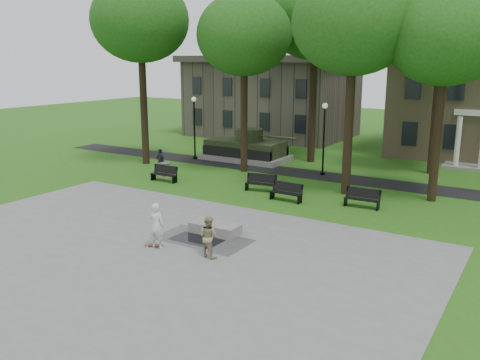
# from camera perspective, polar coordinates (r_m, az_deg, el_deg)

# --- Properties ---
(ground) EXTENTS (120.00, 120.00, 0.00)m
(ground) POSITION_cam_1_polar(r_m,az_deg,el_deg) (23.84, -3.48, -4.84)
(ground) COLOR #2F5714
(ground) RESTS_ON ground
(plaza) EXTENTS (22.00, 16.00, 0.02)m
(plaza) POSITION_cam_1_polar(r_m,az_deg,el_deg) (20.22, -11.77, -8.49)
(plaza) COLOR gray
(plaza) RESTS_ON ground
(footpath) EXTENTS (44.00, 2.60, 0.01)m
(footpath) POSITION_cam_1_polar(r_m,az_deg,el_deg) (33.98, 8.26, 0.60)
(footpath) COLOR black
(footpath) RESTS_ON ground
(building_left) EXTENTS (15.00, 10.00, 7.20)m
(building_left) POSITION_cam_1_polar(r_m,az_deg,el_deg) (51.16, 3.61, 9.05)
(building_left) COLOR #4C443D
(building_left) RESTS_ON ground
(tree_0) EXTENTS (6.80, 6.80, 12.97)m
(tree_0) POSITION_cam_1_polar(r_m,az_deg,el_deg) (37.31, -11.15, 17.12)
(tree_0) COLOR black
(tree_0) RESTS_ON ground
(tree_1) EXTENTS (6.20, 6.20, 11.63)m
(tree_1) POSITION_cam_1_polar(r_m,az_deg,el_deg) (33.93, 0.47, 15.94)
(tree_1) COLOR black
(tree_1) RESTS_ON ground
(tree_2) EXTENTS (6.60, 6.60, 12.16)m
(tree_2) POSITION_cam_1_polar(r_m,az_deg,el_deg) (28.68, 12.65, 16.82)
(tree_2) COLOR black
(tree_2) RESTS_ON ground
(tree_3) EXTENTS (6.00, 6.00, 11.19)m
(tree_3) POSITION_cam_1_polar(r_m,az_deg,el_deg) (28.44, 22.14, 14.76)
(tree_3) COLOR black
(tree_3) RESTS_ON ground
(tree_4) EXTENTS (7.20, 7.20, 13.50)m
(tree_4) POSITION_cam_1_polar(r_m,az_deg,el_deg) (37.74, 8.46, 17.72)
(tree_4) COLOR black
(tree_4) RESTS_ON ground
(tree_5) EXTENTS (6.40, 6.40, 12.44)m
(tree_5) POSITION_cam_1_polar(r_m,az_deg,el_deg) (35.64, 21.91, 16.04)
(tree_5) COLOR black
(tree_5) RESTS_ON ground
(lamp_left) EXTENTS (0.36, 0.36, 4.73)m
(lamp_left) POSITION_cam_1_polar(r_m,az_deg,el_deg) (38.76, -5.15, 6.44)
(lamp_left) COLOR black
(lamp_left) RESTS_ON ground
(lamp_mid) EXTENTS (0.36, 0.36, 4.73)m
(lamp_mid) POSITION_cam_1_polar(r_m,az_deg,el_deg) (33.57, 9.41, 5.24)
(lamp_mid) COLOR black
(lamp_mid) RESTS_ON ground
(tank_monument) EXTENTS (7.45, 3.40, 2.40)m
(tank_monument) POSITION_cam_1_polar(r_m,az_deg,el_deg) (38.47, 0.67, 3.52)
(tank_monument) COLOR gray
(tank_monument) RESTS_ON ground
(puddle) EXTENTS (2.20, 1.20, 0.00)m
(puddle) POSITION_cam_1_polar(r_m,az_deg,el_deg) (21.67, -4.90, -6.70)
(puddle) COLOR black
(puddle) RESTS_ON plaza
(concrete_block) EXTENTS (2.23, 1.07, 0.45)m
(concrete_block) POSITION_cam_1_polar(r_m,az_deg,el_deg) (22.34, -2.83, -5.43)
(concrete_block) COLOR gray
(concrete_block) RESTS_ON plaza
(skateboard) EXTENTS (0.80, 0.44, 0.07)m
(skateboard) POSITION_cam_1_polar(r_m,az_deg,el_deg) (21.12, -9.63, -7.30)
(skateboard) COLOR brown
(skateboard) RESTS_ON plaza
(skateboarder) EXTENTS (0.73, 0.52, 1.89)m
(skateboarder) POSITION_cam_1_polar(r_m,az_deg,el_deg) (20.68, -9.34, -5.07)
(skateboarder) COLOR silver
(skateboarder) RESTS_ON plaza
(friend_watching) EXTENTS (0.87, 0.73, 1.63)m
(friend_watching) POSITION_cam_1_polar(r_m,az_deg,el_deg) (19.60, -3.54, -6.36)
(friend_watching) COLOR #998C63
(friend_watching) RESTS_ON plaza
(pedestrian_walker) EXTENTS (1.01, 0.66, 1.59)m
(pedestrian_walker) POSITION_cam_1_polar(r_m,az_deg,el_deg) (34.75, -8.93, 2.19)
(pedestrian_walker) COLOR #21232D
(pedestrian_walker) RESTS_ON ground
(park_bench_0) EXTENTS (1.81, 0.56, 1.00)m
(park_bench_0) POSITION_cam_1_polar(r_m,az_deg,el_deg) (32.07, -8.46, 0.77)
(park_bench_0) COLOR black
(park_bench_0) RESTS_ON ground
(park_bench_1) EXTENTS (1.85, 0.82, 1.00)m
(park_bench_1) POSITION_cam_1_polar(r_m,az_deg,el_deg) (29.35, 2.41, -0.27)
(park_bench_1) COLOR black
(park_bench_1) RESTS_ON ground
(park_bench_2) EXTENTS (1.82, 0.60, 1.00)m
(park_bench_2) POSITION_cam_1_polar(r_m,az_deg,el_deg) (27.44, 5.26, -1.28)
(park_bench_2) COLOR black
(park_bench_2) RESTS_ON ground
(park_bench_3) EXTENTS (1.82, 0.59, 1.00)m
(park_bench_3) POSITION_cam_1_polar(r_m,az_deg,el_deg) (26.86, 13.60, -1.93)
(park_bench_3) COLOR black
(park_bench_3) RESTS_ON ground
(trash_bin) EXTENTS (0.74, 0.74, 0.96)m
(trash_bin) POSITION_cam_1_polar(r_m,az_deg,el_deg) (33.14, -8.40, 1.12)
(trash_bin) COLOR #AB9D8D
(trash_bin) RESTS_ON ground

